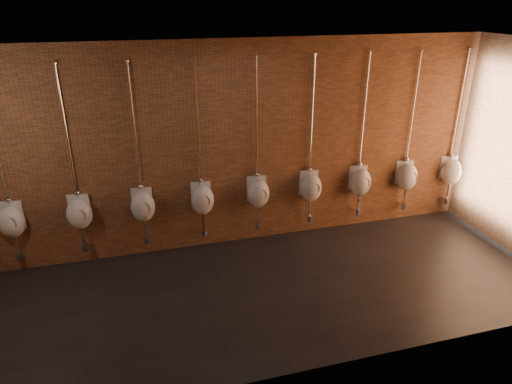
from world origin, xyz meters
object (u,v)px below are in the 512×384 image
(urinal_8, at_px, (407,176))
(urinal_2, at_px, (79,212))
(urinal_4, at_px, (202,199))
(urinal_3, at_px, (143,205))
(urinal_7, at_px, (360,181))
(urinal_1, at_px, (11,220))
(urinal_5, at_px, (258,192))
(urinal_6, at_px, (311,186))
(urinal_9, at_px, (451,171))

(urinal_8, bearing_deg, urinal_2, 180.00)
(urinal_8, bearing_deg, urinal_4, 180.00)
(urinal_3, relative_size, urinal_7, 1.00)
(urinal_4, xyz_separation_m, urinal_7, (2.68, 0.00, 0.00))
(urinal_4, bearing_deg, urinal_7, 0.00)
(urinal_1, height_order, urinal_3, same)
(urinal_1, xyz_separation_m, urinal_5, (3.57, 0.00, 0.00))
(urinal_5, bearing_deg, urinal_1, 180.00)
(urinal_4, bearing_deg, urinal_8, 0.00)
(urinal_3, xyz_separation_m, urinal_4, (0.89, 0.00, 0.00))
(urinal_2, relative_size, urinal_6, 1.00)
(urinal_3, height_order, urinal_6, same)
(urinal_6, relative_size, urinal_9, 1.00)
(urinal_6, xyz_separation_m, urinal_7, (0.89, 0.00, 0.00))
(urinal_1, xyz_separation_m, urinal_2, (0.89, 0.00, 0.00))
(urinal_2, bearing_deg, urinal_1, 180.00)
(urinal_2, xyz_separation_m, urinal_4, (1.78, 0.00, 0.00))
(urinal_2, height_order, urinal_6, same)
(urinal_8, bearing_deg, urinal_6, 180.00)
(urinal_1, distance_m, urinal_7, 5.35)
(urinal_1, bearing_deg, urinal_9, 0.00)
(urinal_6, bearing_deg, urinal_5, 180.00)
(urinal_9, bearing_deg, urinal_7, 180.00)
(urinal_1, relative_size, urinal_3, 1.00)
(urinal_2, height_order, urinal_3, same)
(urinal_5, bearing_deg, urinal_4, 180.00)
(urinal_4, bearing_deg, urinal_6, 0.00)
(urinal_1, distance_m, urinal_2, 0.89)
(urinal_2, xyz_separation_m, urinal_9, (6.25, 0.00, 0.00))
(urinal_5, bearing_deg, urinal_8, 0.00)
(urinal_5, bearing_deg, urinal_9, 0.00)
(urinal_7, relative_size, urinal_8, 1.00)
(urinal_2, distance_m, urinal_8, 5.35)
(urinal_7, xyz_separation_m, urinal_9, (1.78, 0.00, 0.00))
(urinal_3, height_order, urinal_9, same)
(urinal_6, bearing_deg, urinal_8, 0.00)
(urinal_3, bearing_deg, urinal_9, 0.00)
(urinal_1, height_order, urinal_9, same)
(urinal_9, bearing_deg, urinal_4, 180.00)
(urinal_8, relative_size, urinal_9, 1.00)
(urinal_5, xyz_separation_m, urinal_9, (3.57, 0.00, 0.00))
(urinal_1, height_order, urinal_5, same)
(urinal_1, distance_m, urinal_6, 4.46)
(urinal_6, xyz_separation_m, urinal_8, (1.78, 0.00, 0.00))
(urinal_2, relative_size, urinal_8, 1.00)
(urinal_2, bearing_deg, urinal_9, 0.00)
(urinal_6, bearing_deg, urinal_3, 180.00)
(urinal_3, height_order, urinal_5, same)
(urinal_2, bearing_deg, urinal_4, 0.00)
(urinal_5, xyz_separation_m, urinal_6, (0.89, 0.00, 0.00))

